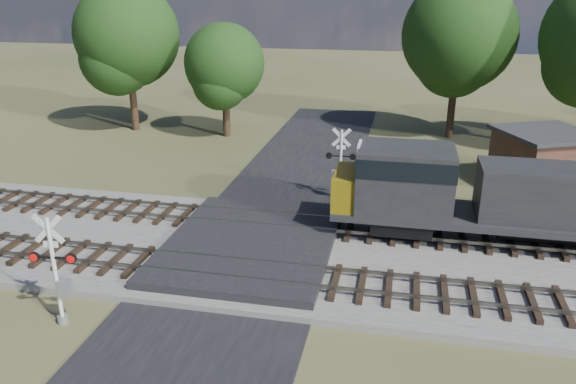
# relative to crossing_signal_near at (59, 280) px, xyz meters

# --- Properties ---
(ground) EXTENTS (160.00, 160.00, 0.00)m
(ground) POSITION_rel_crossing_signal_near_xyz_m (4.77, 6.04, -1.68)
(ground) COLOR #3B4424
(ground) RESTS_ON ground
(ballast_bed) EXTENTS (140.00, 10.00, 0.30)m
(ballast_bed) POSITION_rel_crossing_signal_near_xyz_m (14.77, 6.54, -1.53)
(ballast_bed) COLOR gray
(ballast_bed) RESTS_ON ground
(road) EXTENTS (7.00, 60.00, 0.08)m
(road) POSITION_rel_crossing_signal_near_xyz_m (4.77, 6.04, -1.64)
(road) COLOR black
(road) RESTS_ON ground
(crossing_panel) EXTENTS (7.00, 9.00, 0.62)m
(crossing_panel) POSITION_rel_crossing_signal_near_xyz_m (4.77, 6.54, -1.37)
(crossing_panel) COLOR #262628
(crossing_panel) RESTS_ON ground
(track_near) EXTENTS (140.00, 2.60, 0.33)m
(track_near) POSITION_rel_crossing_signal_near_xyz_m (7.89, 4.04, -1.27)
(track_near) COLOR black
(track_near) RESTS_ON ballast_bed
(track_far) EXTENTS (140.00, 2.60, 0.33)m
(track_far) POSITION_rel_crossing_signal_near_xyz_m (7.89, 9.04, -1.27)
(track_far) COLOR black
(track_far) RESTS_ON ballast_bed
(crossing_signal_near) EXTENTS (1.63, 0.38, 4.05)m
(crossing_signal_near) POSITION_rel_crossing_signal_near_xyz_m (0.00, 0.00, 0.00)
(crossing_signal_near) COLOR silver
(crossing_signal_near) RESTS_ON ground
(crossing_signal_far) EXTENTS (1.60, 0.35, 3.97)m
(crossing_signal_far) POSITION_rel_crossing_signal_near_xyz_m (7.67, 13.61, -0.03)
(crossing_signal_far) COLOR silver
(crossing_signal_far) RESTS_ON ground
(equipment_shed) EXTENTS (6.26, 6.26, 3.21)m
(equipment_shed) POSITION_rel_crossing_signal_near_xyz_m (18.75, 18.27, -0.06)
(equipment_shed) COLOR #48301F
(equipment_shed) RESTS_ON ground
(treeline) EXTENTS (84.18, 11.31, 11.97)m
(treeline) POSITION_rel_crossing_signal_near_xyz_m (13.78, 26.16, 5.42)
(treeline) COLOR black
(treeline) RESTS_ON ground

